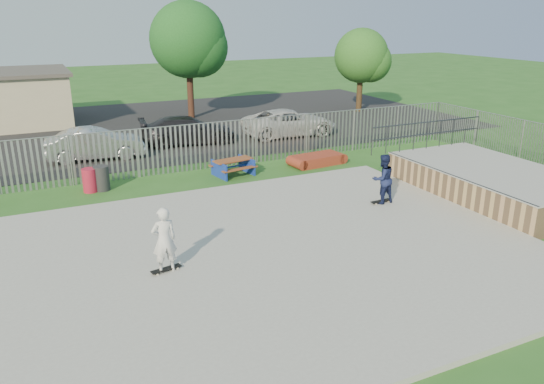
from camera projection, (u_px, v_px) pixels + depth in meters
name	position (u px, v px, depth m)	size (l,w,h in m)	color
ground	(267.00, 256.00, 14.75)	(120.00, 120.00, 0.00)	#285B1F
concrete_slab	(267.00, 253.00, 14.73)	(15.00, 12.00, 0.15)	#979792
quarter_pipe	(491.00, 182.00, 19.31)	(5.50, 7.05, 2.19)	tan
fence	(238.00, 174.00, 18.76)	(26.04, 16.02, 2.00)	gray
picnic_table	(233.00, 167.00, 21.95)	(1.82, 1.58, 0.68)	brown
funbox	(317.00, 160.00, 23.54)	(2.29, 1.31, 0.44)	maroon
trash_bin_red	(90.00, 180.00, 19.88)	(0.54, 0.54, 0.90)	#A81932
trash_bin_grey	(102.00, 178.00, 20.04)	(0.57, 0.57, 0.95)	#28282B
parking_lot	(131.00, 128.00, 31.02)	(40.00, 18.00, 0.02)	black
car_silver	(96.00, 144.00, 24.16)	(1.52, 4.36, 1.44)	#B5B6BA
car_dark	(188.00, 130.00, 27.06)	(1.96, 4.82, 1.40)	black
car_white	(289.00, 123.00, 28.86)	(2.38, 5.16, 1.43)	silver
tree_mid	(188.00, 40.00, 32.44)	(4.66, 4.66, 7.18)	#43261B
tree_right	(361.00, 56.00, 35.10)	(3.57, 3.57, 5.50)	#45311B
skateboard_a	(381.00, 202.00, 18.41)	(0.81, 0.24, 0.08)	black
skateboard_b	(166.00, 270.00, 13.53)	(0.82, 0.35, 0.08)	black
skater_navy	(383.00, 179.00, 18.14)	(0.84, 0.66, 1.73)	#151D44
skater_white	(164.00, 240.00, 13.27)	(0.63, 0.41, 1.73)	silver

